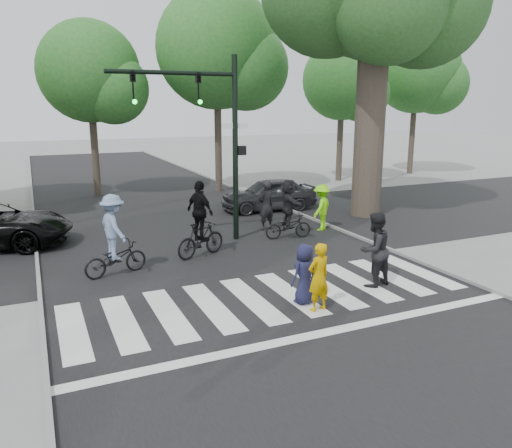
{
  "coord_description": "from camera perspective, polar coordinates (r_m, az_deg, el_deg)",
  "views": [
    {
      "loc": [
        -4.94,
        -9.04,
        4.47
      ],
      "look_at": [
        0.5,
        3.0,
        1.3
      ],
      "focal_mm": 35.0,
      "sensor_mm": 36.0,
      "label": 1
    }
  ],
  "objects": [
    {
      "name": "bg_tree_4",
      "position": [
        30.49,
        10.38,
        15.48
      ],
      "size": [
        4.83,
        4.6,
        8.15
      ],
      "color": "brown",
      "rests_on": "ground"
    },
    {
      "name": "pedestrian_adult",
      "position": [
        12.8,
        13.38,
        -2.85
      ],
      "size": [
        1.05,
        0.89,
        1.9
      ],
      "primitive_type": "imported",
      "rotation": [
        0.0,
        0.0,
        3.34
      ],
      "color": "black",
      "rests_on": "ground"
    },
    {
      "name": "pedestrian_woman",
      "position": [
        11.09,
        7.17,
        -6.06
      ],
      "size": [
        0.63,
        0.48,
        1.56
      ],
      "primitive_type": "imported",
      "rotation": [
        0.0,
        0.0,
        3.34
      ],
      "color": "#CB9700",
      "rests_on": "ground"
    },
    {
      "name": "ground",
      "position": [
        11.23,
        4.04,
        -10.0
      ],
      "size": [
        120.0,
        120.0,
        0.0
      ],
      "primitive_type": "plane",
      "color": "gray",
      "rests_on": "ground"
    },
    {
      "name": "pedestrian_child",
      "position": [
        11.49,
        5.59,
        -5.7
      ],
      "size": [
        0.78,
        0.6,
        1.42
      ],
      "primitive_type": "imported",
      "rotation": [
        0.0,
        0.0,
        3.39
      ],
      "color": "#1A1C3D",
      "rests_on": "ground"
    },
    {
      "name": "road_stem",
      "position": [
        15.54,
        -4.73,
        -3.25
      ],
      "size": [
        10.0,
        70.0,
        0.01
      ],
      "primitive_type": "cube",
      "color": "black",
      "rests_on": "ground"
    },
    {
      "name": "cyclist_left",
      "position": [
        13.75,
        -15.89,
        -1.85
      ],
      "size": [
        1.83,
        1.26,
        2.2
      ],
      "color": "black",
      "rests_on": "ground"
    },
    {
      "name": "curb_left",
      "position": [
        14.72,
        -23.65,
        -5.16
      ],
      "size": [
        0.1,
        70.0,
        0.1
      ],
      "primitive_type": "cube",
      "color": "gray",
      "rests_on": "ground"
    },
    {
      "name": "bystander_hivis",
      "position": [
        18.21,
        7.49,
        1.88
      ],
      "size": [
        1.25,
        1.15,
        1.68
      ],
      "primitive_type": "imported",
      "rotation": [
        0.0,
        0.0,
        3.77
      ],
      "color": "#7FFC0E",
      "rests_on": "ground"
    },
    {
      "name": "bystander_dark",
      "position": [
        18.09,
        1.17,
        2.14
      ],
      "size": [
        0.74,
        0.57,
        1.81
      ],
      "primitive_type": "imported",
      "rotation": [
        0.0,
        0.0,
        3.36
      ],
      "color": "black",
      "rests_on": "ground"
    },
    {
      "name": "cyclist_right",
      "position": [
        16.94,
        3.73,
        1.34
      ],
      "size": [
        1.68,
        1.56,
        2.05
      ],
      "color": "black",
      "rests_on": "ground"
    },
    {
      "name": "bg_tree_2",
      "position": [
        25.89,
        -17.91,
        15.78
      ],
      "size": [
        5.04,
        4.8,
        8.4
      ],
      "color": "brown",
      "rests_on": "ground"
    },
    {
      "name": "curb_right",
      "position": [
        17.79,
        10.77,
        -1.13
      ],
      "size": [
        0.1,
        70.0,
        0.1
      ],
      "primitive_type": "cube",
      "color": "gray",
      "rests_on": "ground"
    },
    {
      "name": "crosswalk",
      "position": [
        11.77,
        2.5,
        -8.81
      ],
      "size": [
        10.0,
        3.85,
        0.01
      ],
      "color": "silver",
      "rests_on": "ground"
    },
    {
      "name": "road_cross",
      "position": [
        18.3,
        -7.9,
        -0.76
      ],
      "size": [
        70.0,
        10.0,
        0.01
      ],
      "primitive_type": "cube",
      "color": "black",
      "rests_on": "ground"
    },
    {
      "name": "bg_tree_5",
      "position": [
        34.71,
        18.45,
        15.96
      ],
      "size": [
        5.67,
        5.4,
        9.3
      ],
      "color": "brown",
      "rests_on": "ground"
    },
    {
      "name": "bg_tree_3",
      "position": [
        26.13,
        -3.67,
        18.91
      ],
      "size": [
        6.3,
        6.0,
        10.2
      ],
      "color": "brown",
      "rests_on": "ground"
    },
    {
      "name": "car_grey",
      "position": [
        21.57,
        1.46,
        3.43
      ],
      "size": [
        4.16,
        1.77,
        1.4
      ],
      "primitive_type": "imported",
      "rotation": [
        0.0,
        0.0,
        -1.6
      ],
      "color": "#2E2F32",
      "rests_on": "ground"
    },
    {
      "name": "cyclist_mid",
      "position": [
        14.96,
        -6.37,
        -0.22
      ],
      "size": [
        1.82,
        1.16,
        2.3
      ],
      "color": "black",
      "rests_on": "ground"
    },
    {
      "name": "traffic_signal",
      "position": [
        16.14,
        -5.26,
        11.42
      ],
      "size": [
        4.45,
        0.29,
        6.0
      ],
      "color": "black",
      "rests_on": "ground"
    }
  ]
}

